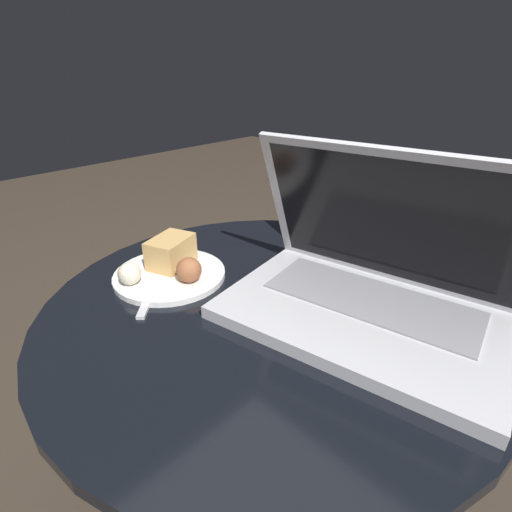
% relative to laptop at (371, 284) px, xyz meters
% --- Properties ---
extents(ground_plane, '(6.00, 6.00, 0.00)m').
position_rel_laptop_xyz_m(ground_plane, '(-0.12, -0.07, -0.53)').
color(ground_plane, '#382D23').
extents(table, '(0.66, 0.66, 0.48)m').
position_rel_laptop_xyz_m(table, '(-0.12, -0.07, -0.16)').
color(table, '#9E9EA3').
rests_on(table, ground_plane).
extents(laptop, '(0.40, 0.29, 0.23)m').
position_rel_laptop_xyz_m(laptop, '(0.00, 0.00, 0.00)').
color(laptop, silver).
rests_on(laptop, table).
extents(beer_glass, '(0.06, 0.06, 0.18)m').
position_rel_laptop_xyz_m(beer_glass, '(-0.21, 0.13, 0.04)').
color(beer_glass, gold).
rests_on(beer_glass, table).
extents(snack_plate, '(0.18, 0.18, 0.06)m').
position_rel_laptop_xyz_m(snack_plate, '(-0.29, -0.13, -0.03)').
color(snack_plate, white).
rests_on(snack_plate, table).
extents(fork, '(0.13, 0.14, 0.01)m').
position_rel_laptop_xyz_m(fork, '(-0.29, -0.16, -0.05)').
color(fork, silver).
rests_on(fork, table).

